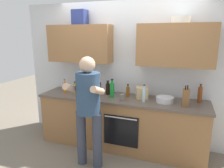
{
  "coord_description": "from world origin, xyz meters",
  "views": [
    {
      "loc": [
        0.97,
        -3.17,
        1.93
      ],
      "look_at": [
        -0.12,
        -0.1,
        1.15
      ],
      "focal_mm": 33.0,
      "sensor_mm": 36.0,
      "label": 1
    }
  ],
  "objects_px": {
    "bottle_syrup": "(128,91)",
    "bottle_water": "(144,95)",
    "bottle_soda": "(112,90)",
    "bottle_juice": "(65,87)",
    "mixing_bowl": "(165,99)",
    "knife_block": "(186,98)",
    "bottle_wine": "(99,88)",
    "cup_stoneware": "(122,97)",
    "bottle_oil": "(75,88)",
    "bottle_vinegar": "(200,94)",
    "person_standing": "(88,104)",
    "cup_coffee": "(79,94)",
    "bottle_soy": "(108,89)",
    "grocery_bag_bread": "(142,93)"
  },
  "relations": [
    {
      "from": "bottle_wine",
      "to": "cup_coffee",
      "type": "distance_m",
      "value": 0.39
    },
    {
      "from": "bottle_wine",
      "to": "grocery_bag_bread",
      "type": "relative_size",
      "value": 1.38
    },
    {
      "from": "bottle_syrup",
      "to": "mixing_bowl",
      "type": "distance_m",
      "value": 0.63
    },
    {
      "from": "bottle_soy",
      "to": "bottle_oil",
      "type": "bearing_deg",
      "value": -169.83
    },
    {
      "from": "cup_stoneware",
      "to": "cup_coffee",
      "type": "xyz_separation_m",
      "value": [
        -0.76,
        -0.05,
        -0.0
      ]
    },
    {
      "from": "bottle_soy",
      "to": "mixing_bowl",
      "type": "relative_size",
      "value": 0.93
    },
    {
      "from": "cup_stoneware",
      "to": "knife_block",
      "type": "relative_size",
      "value": 0.33
    },
    {
      "from": "bottle_soy",
      "to": "cup_coffee",
      "type": "height_order",
      "value": "bottle_soy"
    },
    {
      "from": "cup_stoneware",
      "to": "bottle_vinegar",
      "type": "bearing_deg",
      "value": 14.58
    },
    {
      "from": "bottle_soda",
      "to": "knife_block",
      "type": "bearing_deg",
      "value": -2.54
    },
    {
      "from": "bottle_water",
      "to": "bottle_juice",
      "type": "bearing_deg",
      "value": 177.69
    },
    {
      "from": "bottle_juice",
      "to": "bottle_vinegar",
      "type": "bearing_deg",
      "value": 5.33
    },
    {
      "from": "bottle_water",
      "to": "knife_block",
      "type": "height_order",
      "value": "knife_block"
    },
    {
      "from": "bottle_soy",
      "to": "person_standing",
      "type": "bearing_deg",
      "value": -90.62
    },
    {
      "from": "bottle_wine",
      "to": "cup_stoneware",
      "type": "bearing_deg",
      "value": -24.5
    },
    {
      "from": "person_standing",
      "to": "knife_block",
      "type": "xyz_separation_m",
      "value": [
        1.3,
        0.6,
        0.06
      ]
    },
    {
      "from": "bottle_oil",
      "to": "knife_block",
      "type": "relative_size",
      "value": 0.68
    },
    {
      "from": "bottle_wine",
      "to": "cup_stoneware",
      "type": "relative_size",
      "value": 2.56
    },
    {
      "from": "bottle_wine",
      "to": "grocery_bag_bread",
      "type": "distance_m",
      "value": 0.77
    },
    {
      "from": "bottle_wine",
      "to": "bottle_oil",
      "type": "xyz_separation_m",
      "value": [
        -0.44,
        -0.09,
        -0.02
      ]
    },
    {
      "from": "knife_block",
      "to": "bottle_oil",
      "type": "bearing_deg",
      "value": 177.79
    },
    {
      "from": "person_standing",
      "to": "bottle_wine",
      "type": "bearing_deg",
      "value": 101.11
    },
    {
      "from": "bottle_syrup",
      "to": "mixing_bowl",
      "type": "bearing_deg",
      "value": -8.5
    },
    {
      "from": "person_standing",
      "to": "bottle_oil",
      "type": "bearing_deg",
      "value": 131.23
    },
    {
      "from": "bottle_water",
      "to": "knife_block",
      "type": "relative_size",
      "value": 0.9
    },
    {
      "from": "person_standing",
      "to": "bottle_water",
      "type": "bearing_deg",
      "value": 39.9
    },
    {
      "from": "cup_stoneware",
      "to": "cup_coffee",
      "type": "relative_size",
      "value": 1.07
    },
    {
      "from": "cup_coffee",
      "to": "person_standing",
      "type": "bearing_deg",
      "value": -49.57
    },
    {
      "from": "bottle_soy",
      "to": "bottle_vinegar",
      "type": "bearing_deg",
      "value": 2.5
    },
    {
      "from": "bottle_syrup",
      "to": "bottle_water",
      "type": "bearing_deg",
      "value": -32.35
    },
    {
      "from": "grocery_bag_bread",
      "to": "person_standing",
      "type": "bearing_deg",
      "value": -128.54
    },
    {
      "from": "person_standing",
      "to": "cup_stoneware",
      "type": "xyz_separation_m",
      "value": [
        0.34,
        0.54,
        -0.02
      ]
    },
    {
      "from": "person_standing",
      "to": "bottle_soy",
      "type": "xyz_separation_m",
      "value": [
        0.01,
        0.78,
        0.04
      ]
    },
    {
      "from": "bottle_water",
      "to": "grocery_bag_bread",
      "type": "height_order",
      "value": "bottle_water"
    },
    {
      "from": "bottle_vinegar",
      "to": "bottle_soda",
      "type": "bearing_deg",
      "value": -172.0
    },
    {
      "from": "bottle_vinegar",
      "to": "bottle_juice",
      "type": "height_order",
      "value": "bottle_vinegar"
    },
    {
      "from": "knife_block",
      "to": "bottle_vinegar",
      "type": "bearing_deg",
      "value": 49.81
    },
    {
      "from": "person_standing",
      "to": "grocery_bag_bread",
      "type": "xyz_separation_m",
      "value": [
        0.62,
        0.77,
        0.02
      ]
    },
    {
      "from": "bottle_soda",
      "to": "bottle_juice",
      "type": "bearing_deg",
      "value": -178.78
    },
    {
      "from": "bottle_vinegar",
      "to": "cup_stoneware",
      "type": "relative_size",
      "value": 2.84
    },
    {
      "from": "cup_stoneware",
      "to": "bottle_soy",
      "type": "bearing_deg",
      "value": 144.41
    },
    {
      "from": "cup_stoneware",
      "to": "bottle_soda",
      "type": "bearing_deg",
      "value": 152.3
    },
    {
      "from": "bottle_soda",
      "to": "bottle_syrup",
      "type": "height_order",
      "value": "bottle_soda"
    },
    {
      "from": "bottle_soda",
      "to": "mixing_bowl",
      "type": "bearing_deg",
      "value": 1.8
    },
    {
      "from": "bottle_soy",
      "to": "bottle_water",
      "type": "xyz_separation_m",
      "value": [
        0.68,
        -0.21,
        0.01
      ]
    },
    {
      "from": "bottle_oil",
      "to": "mixing_bowl",
      "type": "bearing_deg",
      "value": 0.22
    },
    {
      "from": "bottle_soy",
      "to": "mixing_bowl",
      "type": "height_order",
      "value": "bottle_soy"
    },
    {
      "from": "bottle_wine",
      "to": "mixing_bowl",
      "type": "relative_size",
      "value": 0.98
    },
    {
      "from": "person_standing",
      "to": "cup_stoneware",
      "type": "height_order",
      "value": "person_standing"
    },
    {
      "from": "cup_stoneware",
      "to": "mixing_bowl",
      "type": "bearing_deg",
      "value": 11.86
    }
  ]
}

